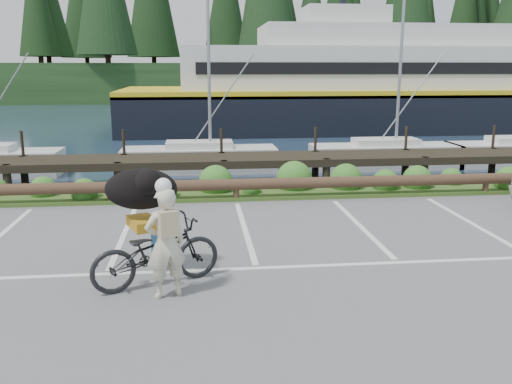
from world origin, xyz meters
TOP-DOWN VIEW (x-y plane):
  - ground at (0.00, 0.00)m, footprint 72.00×72.00m
  - harbor_backdrop at (0.40, 78.42)m, footprint 170.00×160.00m
  - vegetation_strip at (0.00, 5.30)m, footprint 34.00×1.60m
  - log_rail at (0.00, 4.60)m, footprint 32.00×0.30m
  - bicycle at (-1.70, -0.97)m, footprint 2.27×1.50m
  - cyclist at (-1.52, -1.43)m, footprint 0.74×0.62m
  - dog at (-1.96, -0.33)m, footprint 1.01×1.35m

SIDE VIEW (x-z plane):
  - harbor_backdrop at x=0.40m, z-range -15.00..15.00m
  - ground at x=0.00m, z-range 0.00..0.00m
  - log_rail at x=0.00m, z-range -0.30..0.30m
  - vegetation_strip at x=0.00m, z-range 0.00..0.10m
  - bicycle at x=-1.70m, z-range 0.00..1.13m
  - cyclist at x=-1.52m, z-range 0.00..1.74m
  - dog at x=-1.96m, z-range 1.13..1.83m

